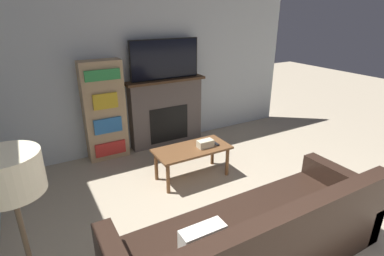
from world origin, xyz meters
name	(u,v)px	position (x,y,z in m)	size (l,w,h in m)	color
wall_back	(147,67)	(0.00, 3.77, 1.35)	(5.57, 0.06, 2.70)	silver
fireplace	(166,112)	(0.26, 3.63, 0.58)	(1.37, 0.28, 1.15)	#605651
tv	(165,59)	(0.26, 3.61, 1.47)	(1.19, 0.03, 0.64)	black
couch	(254,241)	(-0.23, 0.74, 0.27)	(2.59, 0.91, 0.81)	black
coffee_table	(192,152)	(0.06, 2.38, 0.39)	(1.04, 0.50, 0.45)	brown
tissue_box	(205,144)	(0.23, 2.32, 0.50)	(0.22, 0.12, 0.10)	beige
remote_control	(215,143)	(0.41, 2.33, 0.46)	(0.04, 0.15, 0.02)	black
bookshelf	(104,111)	(-0.79, 3.61, 0.77)	(0.62, 0.29, 1.54)	tan
floor_lamp	(13,195)	(-1.93, 0.76, 1.32)	(0.34, 0.34, 1.56)	#2D2D2D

